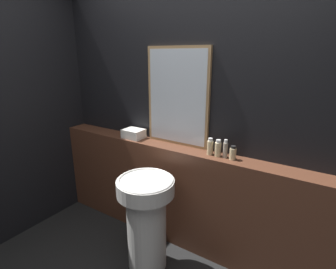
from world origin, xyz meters
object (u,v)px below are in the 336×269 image
towel_stack (134,134)px  shampoo_bottle (210,147)px  conditioner_bottle (218,149)px  mirror (177,97)px  lotion_bottle (225,149)px  body_wash_bottle (233,153)px  pedestal_sink (146,218)px

towel_stack → shampoo_bottle: shampoo_bottle is taller
shampoo_bottle → conditioner_bottle: (0.07, 0.00, -0.00)m
mirror → shampoo_bottle: (0.38, -0.09, -0.38)m
lotion_bottle → body_wash_bottle: 0.07m
mirror → towel_stack: (-0.46, -0.09, -0.40)m
towel_stack → pedestal_sink: bearing=-42.2°
mirror → lotion_bottle: (0.52, -0.09, -0.37)m
pedestal_sink → conditioner_bottle: (0.43, 0.44, 0.57)m
shampoo_bottle → conditioner_bottle: 0.07m
mirror → shampoo_bottle: bearing=-12.8°
pedestal_sink → shampoo_bottle: shampoo_bottle is taller
lotion_bottle → mirror: bearing=170.5°
pedestal_sink → towel_stack: size_ratio=4.08×
pedestal_sink → body_wash_bottle: bearing=38.5°
pedestal_sink → shampoo_bottle: size_ratio=5.76×
pedestal_sink → body_wash_bottle: 0.91m
towel_stack → body_wash_bottle: 1.05m
shampoo_bottle → lotion_bottle: lotion_bottle is taller
shampoo_bottle → body_wash_bottle: size_ratio=1.27×
pedestal_sink → lotion_bottle: size_ratio=5.35×
towel_stack → lotion_bottle: (0.98, 0.00, 0.03)m
conditioner_bottle → lotion_bottle: lotion_bottle is taller
conditioner_bottle → lotion_bottle: size_ratio=0.92×
mirror → body_wash_bottle: size_ratio=7.73×
shampoo_bottle → towel_stack: bearing=180.0°
shampoo_bottle → mirror: bearing=167.2°
pedestal_sink → lotion_bottle: lotion_bottle is taller
pedestal_sink → conditioner_bottle: bearing=46.0°
mirror → conditioner_bottle: bearing=-10.9°
pedestal_sink → towel_stack: towel_stack is taller
shampoo_bottle → lotion_bottle: size_ratio=0.93×
conditioner_bottle → lotion_bottle: bearing=0.0°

